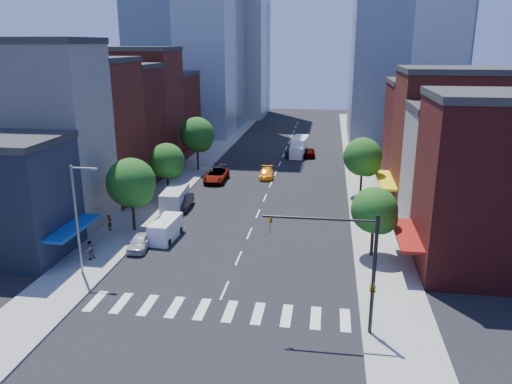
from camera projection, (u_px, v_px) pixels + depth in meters
ground at (225, 290)px, 37.96m from camera, size 220.00×220.00×0.00m
sidewalk_left at (199, 164)px, 77.59m from camera, size 5.00×120.00×0.15m
sidewalk_right at (362, 169)px, 74.12m from camera, size 5.00×120.00×0.15m
crosswalk at (216, 310)px, 35.11m from camera, size 19.00×3.00×0.01m
bldg_left_1 at (41, 138)px, 49.67m from camera, size 12.00×8.00×18.00m
bldg_left_2 at (83, 133)px, 58.02m from camera, size 12.00×9.00×16.00m
bldg_left_3 at (113, 126)px, 66.22m from camera, size 12.00×8.00×15.00m
bldg_left_4 at (137, 110)px, 73.99m from camera, size 12.00×9.00×17.00m
bldg_left_5 at (159, 115)px, 83.57m from camera, size 12.00×10.00×13.00m
bldg_right_0 at (501, 190)px, 39.19m from camera, size 12.00×9.00×14.00m
bldg_right_1 at (471, 175)px, 47.54m from camera, size 12.00×8.00×12.00m
bldg_right_2 at (452, 142)px, 55.64m from camera, size 12.00×10.00×15.00m
bldg_right_3 at (433, 135)px, 65.40m from camera, size 12.00×10.00×13.00m
tower_far_w at (230, 1)px, 122.49m from camera, size 18.00×18.00×56.00m
traffic_signal at (365, 275)px, 31.12m from camera, size 7.24×2.24×8.00m
streetlight at (78, 213)px, 39.04m from camera, size 2.25×0.25×9.00m
tree_left_near at (132, 185)px, 48.50m from camera, size 4.80×4.80×7.30m
tree_left_mid at (168, 162)px, 59.02m from camera, size 4.20×4.20×6.65m
tree_left_far at (198, 136)px, 72.10m from camera, size 5.00×5.00×7.75m
tree_right_near at (376, 212)px, 42.65m from camera, size 4.00×4.00×6.20m
tree_right_far at (364, 158)px, 59.52m from camera, size 4.60×4.60×7.20m
parked_car_front at (140, 242)px, 45.41m from camera, size 1.89×4.18×1.39m
parked_car_second at (183, 202)px, 56.58m from camera, size 2.00×4.95×1.60m
parked_car_third at (216, 176)px, 67.62m from camera, size 2.80×5.96×1.65m
parked_car_rear at (215, 172)px, 69.56m from camera, size 2.63×5.34×1.49m
cargo_van_near at (165, 230)px, 47.58m from camera, size 2.11×4.79×2.01m
cargo_van_far at (175, 200)px, 56.07m from camera, size 2.58×5.68×2.36m
taxi at (266, 173)px, 69.45m from camera, size 2.23×4.74×1.34m
traffic_car_oncoming at (293, 152)px, 82.66m from camera, size 2.03×5.04×1.63m
traffic_car_far at (310, 152)px, 82.46m from camera, size 1.99×4.50×1.50m
box_truck at (299, 147)px, 83.02m from camera, size 2.88×7.66×3.02m
pedestrian_near at (110, 222)px, 49.59m from camera, size 0.42×0.60×1.59m
pedestrian_far at (90, 250)px, 42.84m from camera, size 0.98×1.03×1.68m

